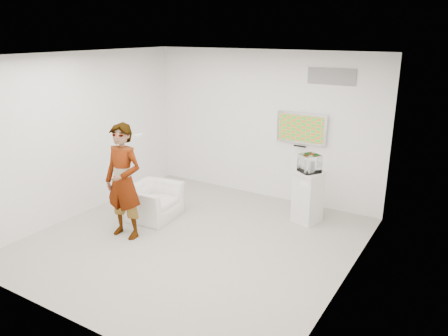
{
  "coord_description": "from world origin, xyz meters",
  "views": [
    {
      "loc": [
        3.85,
        -5.36,
        3.35
      ],
      "look_at": [
        0.22,
        0.6,
        1.14
      ],
      "focal_mm": 35.0,
      "sensor_mm": 36.0,
      "label": 1
    }
  ],
  "objects_px": {
    "tv": "(302,128)",
    "person": "(123,182)",
    "floor_uplight": "(317,206)",
    "armchair": "(152,202)",
    "pedestal": "(308,197)"
  },
  "relations": [
    {
      "from": "tv",
      "to": "person",
      "type": "height_order",
      "value": "person"
    },
    {
      "from": "person",
      "to": "floor_uplight",
      "type": "bearing_deg",
      "value": 44.22
    },
    {
      "from": "floor_uplight",
      "to": "tv",
      "type": "bearing_deg",
      "value": 148.91
    },
    {
      "from": "person",
      "to": "armchair",
      "type": "relative_size",
      "value": 2.03
    },
    {
      "from": "armchair",
      "to": "floor_uplight",
      "type": "bearing_deg",
      "value": -60.68
    },
    {
      "from": "floor_uplight",
      "to": "pedestal",
      "type": "bearing_deg",
      "value": -93.33
    },
    {
      "from": "pedestal",
      "to": "floor_uplight",
      "type": "xyz_separation_m",
      "value": [
        0.03,
        0.46,
        -0.32
      ]
    },
    {
      "from": "tv",
      "to": "pedestal",
      "type": "distance_m",
      "value": 1.4
    },
    {
      "from": "tv",
      "to": "armchair",
      "type": "height_order",
      "value": "tv"
    },
    {
      "from": "tv",
      "to": "person",
      "type": "distance_m",
      "value": 3.52
    },
    {
      "from": "tv",
      "to": "floor_uplight",
      "type": "height_order",
      "value": "tv"
    },
    {
      "from": "person",
      "to": "armchair",
      "type": "height_order",
      "value": "person"
    },
    {
      "from": "tv",
      "to": "floor_uplight",
      "type": "bearing_deg",
      "value": -31.09
    },
    {
      "from": "tv",
      "to": "armchair",
      "type": "distance_m",
      "value": 3.17
    },
    {
      "from": "floor_uplight",
      "to": "person",
      "type": "bearing_deg",
      "value": -133.35
    }
  ]
}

